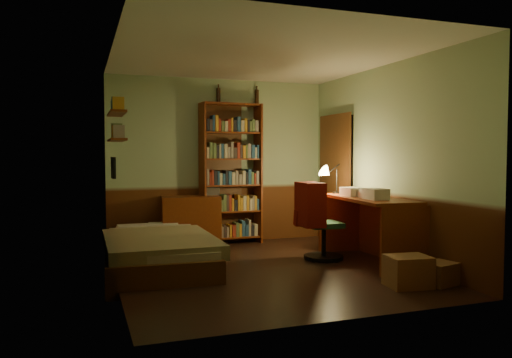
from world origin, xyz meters
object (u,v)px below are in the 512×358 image
object	(u,v)px
dresser	(191,221)
cardboard_box_b	(440,274)
bookshelf	(231,174)
bed	(157,238)
cardboard_box_a	(408,271)
desk	(368,230)
mini_stereo	(212,191)
office_chair	(324,226)
desk_lamp	(337,174)

from	to	relation	value
dresser	cardboard_box_b	xyz separation A→B (m)	(2.08, -3.09, -0.27)
bookshelf	bed	bearing A→B (deg)	-143.91
cardboard_box_a	bed	bearing A→B (deg)	140.76
bed	bookshelf	distance (m)	1.95
desk	mini_stereo	bearing A→B (deg)	133.10
bookshelf	office_chair	bearing A→B (deg)	-68.04
office_chair	cardboard_box_b	distance (m)	1.73
mini_stereo	cardboard_box_b	world-z (taller)	mini_stereo
cardboard_box_b	mini_stereo	bearing A→B (deg)	118.04
dresser	desk_lamp	distance (m)	2.32
dresser	mini_stereo	bearing A→B (deg)	24.76
desk_lamp	mini_stereo	bearing A→B (deg)	161.80
bed	desk	bearing A→B (deg)	-12.53
desk_lamp	cardboard_box_b	world-z (taller)	desk_lamp
cardboard_box_a	dresser	bearing A→B (deg)	119.16
bookshelf	cardboard_box_b	size ratio (longest dim) A/B	6.43
desk_lamp	office_chair	bearing A→B (deg)	-115.35
dresser	mini_stereo	size ratio (longest dim) A/B	3.91
bed	desk	distance (m)	2.73
dresser	office_chair	bearing A→B (deg)	-39.19
cardboard_box_b	bookshelf	bearing A→B (deg)	114.05
mini_stereo	desk	xyz separation A→B (m)	(1.59, -1.98, -0.41)
bed	cardboard_box_b	bearing A→B (deg)	-32.49
bed	office_chair	size ratio (longest dim) A/B	2.53
bed	desk_lamp	bearing A→B (deg)	2.72
desk	office_chair	bearing A→B (deg)	146.89
bed	cardboard_box_b	distance (m)	3.40
bed	dresser	size ratio (longest dim) A/B	2.65
bookshelf	office_chair	world-z (taller)	bookshelf
desk	cardboard_box_b	xyz separation A→B (m)	(0.12, -1.24, -0.31)
bed	cardboard_box_a	world-z (taller)	bed
dresser	cardboard_box_a	world-z (taller)	dresser
office_chair	cardboard_box_a	size ratio (longest dim) A/B	2.06
cardboard_box_a	desk	bearing A→B (deg)	77.76
mini_stereo	desk	world-z (taller)	mini_stereo
mini_stereo	cardboard_box_b	size ratio (longest dim) A/B	0.65
bed	dresser	world-z (taller)	dresser
mini_stereo	office_chair	xyz separation A→B (m)	(1.13, -1.62, -0.38)
cardboard_box_b	cardboard_box_a	bearing A→B (deg)	173.43
bed	dresser	bearing A→B (deg)	62.03
dresser	cardboard_box_a	distance (m)	3.49
desk	cardboard_box_a	xyz separation A→B (m)	(-0.26, -1.19, -0.26)
mini_stereo	desk_lamp	world-z (taller)	desk_lamp
bed	mini_stereo	bearing A→B (deg)	53.18
mini_stereo	office_chair	world-z (taller)	office_chair
desk_lamp	cardboard_box_b	xyz separation A→B (m)	(0.20, -1.96, -1.01)
desk	bed	bearing A→B (deg)	168.48
bed	cardboard_box_b	xyz separation A→B (m)	(2.75, -1.98, -0.22)
bookshelf	desk	bearing A→B (deg)	-61.96
bed	cardboard_box_a	size ratio (longest dim) A/B	5.22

